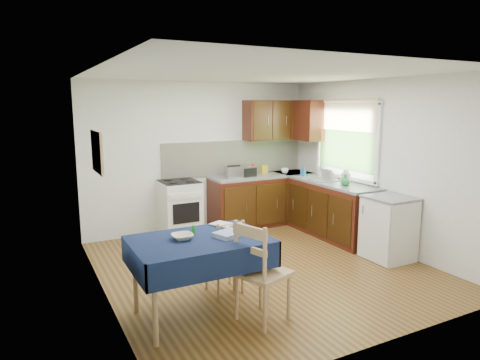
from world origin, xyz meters
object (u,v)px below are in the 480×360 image
dining_table (200,249)px  toaster (234,172)px  sandwich_press (245,171)px  dish_rack (326,179)px  chair_near (260,269)px  kettle (346,178)px  chair_far (226,254)px

dining_table → toaster: 3.09m
toaster → sandwich_press: bearing=36.3°
toaster → dish_rack: (1.22, -0.92, -0.08)m
chair_near → kettle: size_ratio=4.25×
chair_far → dish_rack: 2.80m
toaster → dish_rack: bearing=-18.4°
sandwich_press → dish_rack: (0.97, -1.00, -0.07)m
chair_near → dish_rack: dish_rack is taller
toaster → dish_rack: size_ratio=0.67×
dining_table → toaster: toaster is taller
chair_far → chair_near: 0.75m
chair_far → sandwich_press: (1.47, 2.30, 0.54)m
chair_far → chair_near: chair_near is taller
chair_near → dish_rack: (2.42, 2.05, 0.38)m
chair_near → toaster: bearing=-41.3°
toaster → chair_far: bearing=-100.0°
chair_near → sandwich_press: 3.41m
chair_far → toaster: toaster is taller
dining_table → toaster: (1.67, 2.58, 0.29)m
kettle → dining_table: bearing=-157.2°
chair_far → dish_rack: (2.43, 1.30, 0.47)m
chair_near → sandwich_press: size_ratio=3.16×
chair_far → sandwich_press: bearing=-125.0°
chair_near → toaster: size_ratio=3.56×
dining_table → dish_rack: (2.89, 1.67, 0.22)m
sandwich_press → dining_table: bearing=-133.6°
dining_table → chair_near: size_ratio=1.30×
sandwich_press → toaster: bearing=-170.1°
dining_table → sandwich_press: (1.93, 2.66, 0.29)m
toaster → sandwich_press: size_ratio=0.89×
dish_rack → kettle: (0.04, -0.43, 0.08)m
toaster → dining_table: bearing=-104.3°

